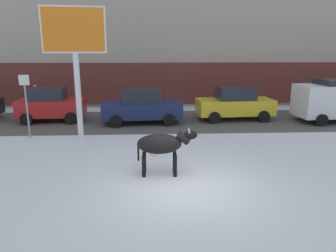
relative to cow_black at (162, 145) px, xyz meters
name	(u,v)px	position (x,y,z in m)	size (l,w,h in m)	color
ground_plane	(185,186)	(0.67, -0.94, -0.99)	(120.00, 120.00, 0.00)	white
road_strip	(170,121)	(0.67, 7.67, -0.99)	(60.00, 5.60, 0.01)	#514F4C
building_facade	(164,13)	(0.67, 15.13, 5.49)	(44.00, 6.10, 13.00)	#A39989
cow_black	(162,145)	(0.00, 0.00, 0.00)	(1.90, 0.63, 1.54)	black
billboard	(74,38)	(-3.38, 3.85, 3.32)	(2.53, 0.49, 5.56)	silver
car_red_hatchback	(51,105)	(-5.85, 7.93, -0.07)	(3.60, 2.10, 1.86)	red
car_navy_sedan	(142,106)	(-0.85, 7.26, -0.09)	(4.30, 2.19, 1.84)	#19234C
car_yellow_sedan	(235,104)	(4.34, 7.88, -0.09)	(4.30, 2.19, 1.84)	gold
pedestrian_near_billboard	(36,99)	(-7.54, 10.48, -0.11)	(0.36, 0.24, 1.73)	#282833
street_sign	(26,101)	(-5.81, 4.51, 0.68)	(0.44, 0.08, 2.82)	gray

